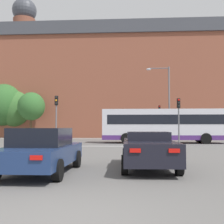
{
  "coord_description": "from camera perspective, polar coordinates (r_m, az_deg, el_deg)",
  "views": [
    {
      "loc": [
        1.14,
        -4.48,
        1.53
      ],
      "look_at": [
        -0.69,
        25.55,
        3.18
      ],
      "focal_mm": 45.0,
      "sensor_mm": 36.0,
      "label": 1
    }
  ],
  "objects": [
    {
      "name": "traffic_light_far_right",
      "position": [
        37.07,
        9.63,
        -0.9
      ],
      "size": [
        0.26,
        0.31,
        4.4
      ],
      "color": "slate",
      "rests_on": "ground_plane"
    },
    {
      "name": "tree_kerbside",
      "position": [
        40.71,
        -16.06,
        1.09
      ],
      "size": [
        3.75,
        3.75,
        6.43
      ],
      "color": "#4C3823",
      "rests_on": "ground_plane"
    },
    {
      "name": "pedestrian_waiting",
      "position": [
        37.73,
        8.84,
        -3.85
      ],
      "size": [
        0.45,
        0.42,
        1.76
      ],
      "rotation": [
        0.0,
        0.0,
        3.81
      ],
      "color": "#333851",
      "rests_on": "ground_plane"
    },
    {
      "name": "bus_crossing_lead",
      "position": [
        27.79,
        10.51,
        -2.61
      ],
      "size": [
        11.89,
        2.7,
        3.27
      ],
      "rotation": [
        0.0,
        0.0,
        1.57
      ],
      "color": "silver",
      "rests_on": "ground_plane"
    },
    {
      "name": "car_roadster_right",
      "position": [
        10.63,
        7.37,
        -7.51
      ],
      "size": [
        1.98,
        4.79,
        1.36
      ],
      "rotation": [
        0.0,
        0.0,
        0.01
      ],
      "color": "black",
      "rests_on": "ground_plane"
    },
    {
      "name": "tree_distant",
      "position": [
        45.11,
        -18.82,
        0.57
      ],
      "size": [
        5.46,
        5.46,
        7.18
      ],
      "color": "#4C3823",
      "rests_on": "ground_plane"
    },
    {
      "name": "car_saloon_left",
      "position": [
        9.77,
        -14.09,
        -7.56
      ],
      "size": [
        2.08,
        4.6,
        1.5
      ],
      "rotation": [
        0.0,
        0.0,
        -0.01
      ],
      "color": "navy",
      "rests_on": "ground_plane"
    },
    {
      "name": "stop_line_strip",
      "position": [
        22.85,
        0.63,
        -6.96
      ],
      "size": [
        7.47,
        0.3,
        0.01
      ],
      "primitive_type": "cube",
      "color": "silver",
      "rests_on": "ground_plane"
    },
    {
      "name": "street_lamp_junction",
      "position": [
        30.46,
        10.78,
        3.22
      ],
      "size": [
        2.49,
        0.36,
        8.01
      ],
      "color": "slate",
      "rests_on": "ground_plane"
    },
    {
      "name": "traffic_light_near_right",
      "position": [
        23.95,
        13.4,
        -0.33
      ],
      "size": [
        0.26,
        0.31,
        3.95
      ],
      "color": "slate",
      "rests_on": "ground_plane"
    },
    {
      "name": "far_pavement",
      "position": [
        37.57,
        1.76,
        -5.46
      ],
      "size": [
        68.3,
        2.5,
        0.01
      ],
      "primitive_type": "cube",
      "color": "gray",
      "rests_on": "ground_plane"
    },
    {
      "name": "pedestrian_walking_east",
      "position": [
        38.28,
        10.36,
        -3.76
      ],
      "size": [
        0.43,
        0.28,
        1.82
      ],
      "rotation": [
        0.0,
        0.0,
        2.98
      ],
      "color": "brown",
      "rests_on": "ground_plane"
    },
    {
      "name": "brick_civic_building",
      "position": [
        48.94,
        -2.38,
        5.59
      ],
      "size": [
        40.53,
        15.45,
        24.59
      ],
      "color": "brown",
      "rests_on": "ground_plane"
    },
    {
      "name": "traffic_light_near_left",
      "position": [
        24.3,
        -11.26,
        -0.0
      ],
      "size": [
        0.26,
        0.31,
        4.21
      ],
      "color": "slate",
      "rests_on": "ground_plane"
    },
    {
      "name": "tree_by_building",
      "position": [
        45.62,
        -20.85,
        1.3
      ],
      "size": [
        6.17,
        6.17,
        8.14
      ],
      "color": "#4C3823",
      "rests_on": "ground_plane"
    },
    {
      "name": "ground_plane",
      "position": [
        4.87,
        -11.05,
        -21.37
      ],
      "size": [
        400.0,
        400.0,
        0.0
      ],
      "primitive_type": "plane",
      "color": "#605E5B"
    }
  ]
}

